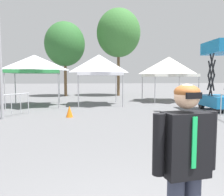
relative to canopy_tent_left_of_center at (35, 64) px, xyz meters
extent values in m
cylinder|color=#9E9EA3|center=(-1.38, -1.59, -1.53)|extent=(0.06, 0.06, 2.31)
cylinder|color=#9E9EA3|center=(1.59, -1.38, -1.53)|extent=(0.06, 0.06, 2.31)
cylinder|color=#9E9EA3|center=(-1.59, 1.38, -1.53)|extent=(0.06, 0.06, 2.31)
cylinder|color=#9E9EA3|center=(1.38, 1.59, -1.53)|extent=(0.06, 0.06, 2.31)
pyramid|color=white|center=(0.00, 0.00, 0.10)|extent=(3.34, 3.34, 0.96)
cube|color=green|center=(0.00, 0.00, -0.48)|extent=(3.31, 3.31, 0.20)
cylinder|color=#9E9EA3|center=(2.75, -1.20, -1.60)|extent=(0.06, 0.06, 2.17)
cylinder|color=#9E9EA3|center=(5.50, -1.20, -1.60)|extent=(0.06, 0.06, 2.17)
cylinder|color=#9E9EA3|center=(2.75, 1.55, -1.60)|extent=(0.06, 0.06, 2.17)
cylinder|color=#9E9EA3|center=(5.50, 1.55, -1.60)|extent=(0.06, 0.06, 2.17)
pyramid|color=white|center=(4.12, 0.17, 0.08)|extent=(2.89, 2.89, 1.18)
cube|color=white|center=(4.12, 0.17, -0.61)|extent=(2.86, 2.86, 0.20)
cylinder|color=#9E9EA3|center=(8.04, 0.16, -1.63)|extent=(0.06, 0.06, 2.10)
cylinder|color=#9E9EA3|center=(11.30, 0.18, -1.63)|extent=(0.06, 0.06, 2.10)
cylinder|color=#9E9EA3|center=(8.02, 3.42, -1.63)|extent=(0.06, 0.06, 2.10)
cylinder|color=#9E9EA3|center=(11.28, 3.44, -1.63)|extent=(0.06, 0.06, 2.10)
pyramid|color=white|center=(9.66, 1.80, 0.08)|extent=(3.45, 3.45, 1.32)
cube|color=white|center=(9.66, 1.80, -0.68)|extent=(3.41, 3.41, 0.20)
cylinder|color=black|center=(9.77, -4.44, -2.44)|extent=(0.22, 0.49, 0.48)
cylinder|color=black|center=(9.93, -2.72, -2.44)|extent=(0.22, 0.49, 0.48)
cylinder|color=black|center=(11.11, -2.83, -2.44)|extent=(0.22, 0.49, 0.48)
cube|color=#1972AD|center=(10.44, -3.64, -2.14)|extent=(1.60, 2.42, 0.60)
cylinder|color=black|center=(9.95, -3.59, -1.47)|extent=(0.15, 0.82, 1.64)
cylinder|color=black|center=(9.95, -3.59, -1.47)|extent=(0.15, 0.82, 1.64)
cylinder|color=black|center=(9.95, -3.59, -0.73)|extent=(0.15, 0.82, 1.64)
cylinder|color=black|center=(9.95, -3.59, -0.73)|extent=(0.15, 0.82, 1.64)
cylinder|color=black|center=(9.95, -3.59, 0.01)|extent=(0.15, 0.82, 1.64)
cylinder|color=black|center=(9.95, -3.59, 0.01)|extent=(0.15, 0.82, 1.64)
cube|color=#1972AD|center=(10.44, -3.64, 0.49)|extent=(1.52, 2.30, 0.12)
cube|color=#1972AD|center=(10.54, -2.58, 0.83)|extent=(1.33, 0.18, 0.55)
cube|color=#1972AD|center=(9.80, -3.58, 0.83)|extent=(0.26, 2.18, 0.55)
cube|color=black|center=(3.82, -13.39, -1.46)|extent=(0.45, 0.29, 0.60)
cylinder|color=black|center=(3.56, -13.43, -1.44)|extent=(0.11, 0.11, 0.56)
cylinder|color=black|center=(4.09, -13.36, -1.44)|extent=(0.11, 0.11, 0.56)
sphere|color=#D8A884|center=(3.82, -13.39, -1.02)|extent=(0.23, 0.23, 0.23)
ellipsoid|color=brown|center=(3.82, -13.39, -0.98)|extent=(0.23, 0.23, 0.14)
cube|color=black|center=(3.84, -13.50, -1.00)|extent=(0.15, 0.04, 0.06)
cube|color=#19BF59|center=(3.84, -13.52, -1.41)|extent=(0.05, 0.02, 0.46)
cylinder|color=brown|center=(1.44, 7.78, -0.93)|extent=(0.28, 0.28, 3.51)
ellipsoid|color=#2D662D|center=(1.44, 7.78, 2.38)|extent=(3.88, 3.88, 4.26)
cylinder|color=brown|center=(6.70, 7.67, -0.43)|extent=(0.28, 0.28, 4.50)
ellipsoid|color=#387233|center=(6.70, 7.67, 3.55)|extent=(4.32, 4.32, 4.75)
cylinder|color=#B7BABF|center=(9.48, -5.29, -2.16)|extent=(0.04, 0.04, 1.05)
cylinder|color=#B7BABF|center=(-0.32, -4.15, -1.63)|extent=(1.27, 1.73, 0.05)
cylinder|color=#B7BABF|center=(0.27, -3.34, -2.16)|extent=(0.04, 0.04, 1.05)
cylinder|color=#B7BABF|center=(-0.01, -3.73, -2.11)|extent=(0.04, 0.04, 0.92)
cylinder|color=#B7BABF|center=(-0.32, -4.15, -2.11)|extent=(0.04, 0.04, 0.92)
cylinder|color=#B7BABF|center=(-0.63, -4.58, -2.11)|extent=(0.04, 0.04, 0.92)
cone|color=orange|center=(2.36, -4.61, -2.41)|extent=(0.32, 0.32, 0.54)
camera|label=1|loc=(2.86, -15.37, -0.85)|focal=37.08mm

